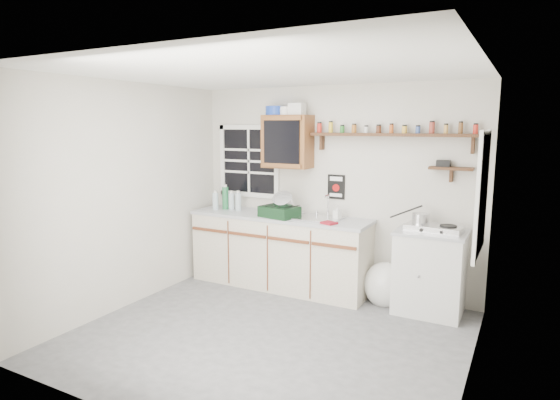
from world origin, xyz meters
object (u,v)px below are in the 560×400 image
(right_cabinet, at_px, (430,272))
(spice_shelf, at_px, (391,134))
(main_cabinet, at_px, (279,251))
(hotplate, at_px, (434,228))
(upper_cabinet, at_px, (287,142))
(dish_rack, at_px, (281,209))

(right_cabinet, xyz_separation_m, spice_shelf, (-0.53, 0.19, 1.47))
(main_cabinet, bearing_deg, spice_shelf, 9.27)
(spice_shelf, relative_size, hotplate, 3.21)
(upper_cabinet, relative_size, hotplate, 1.09)
(upper_cabinet, relative_size, spice_shelf, 0.34)
(upper_cabinet, distance_m, dish_rack, 0.84)
(upper_cabinet, height_order, dish_rack, upper_cabinet)
(main_cabinet, xyz_separation_m, dish_rack, (0.07, -0.11, 0.56))
(spice_shelf, distance_m, dish_rack, 1.56)
(spice_shelf, bearing_deg, upper_cabinet, -176.88)
(spice_shelf, bearing_deg, dish_rack, -165.42)
(upper_cabinet, xyz_separation_m, dish_rack, (0.04, -0.25, -0.80))
(main_cabinet, bearing_deg, upper_cabinet, 76.32)
(upper_cabinet, bearing_deg, dish_rack, -81.04)
(spice_shelf, xyz_separation_m, hotplate, (0.55, -0.21, -0.98))
(spice_shelf, bearing_deg, hotplate, -20.55)
(dish_rack, xyz_separation_m, hotplate, (1.78, 0.11, -0.08))
(main_cabinet, distance_m, dish_rack, 0.58)
(main_cabinet, relative_size, right_cabinet, 2.54)
(right_cabinet, distance_m, spice_shelf, 1.58)
(main_cabinet, height_order, hotplate, hotplate)
(main_cabinet, height_order, right_cabinet, main_cabinet)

